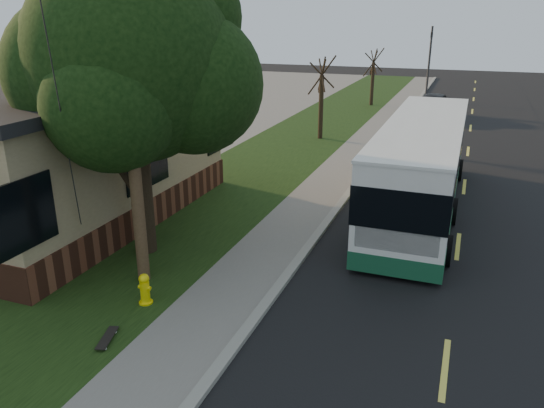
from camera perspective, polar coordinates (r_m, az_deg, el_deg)
The scene contains 16 objects.
ground at distance 11.67m, azimuth -2.36°, elevation -13.14°, with size 120.00×120.00×0.00m, color black.
road at distance 20.03m, azimuth 19.81°, elevation 0.13°, with size 8.00×80.00×0.01m, color black.
curb at distance 20.38m, azimuth 8.59°, elevation 1.60°, with size 0.25×80.00×0.12m, color gray.
sidewalk at distance 20.60m, azimuth 5.87°, elevation 1.87°, with size 2.00×80.00×0.08m, color slate.
grass_verge at distance 21.70m, azimuth -3.10°, elevation 2.86°, with size 5.00×80.00×0.07m, color black.
building_lot at distance 27.17m, azimuth -22.90°, elevation 4.76°, with size 15.00×80.00×0.04m, color slate.
fire_hydrant at distance 12.56m, azimuth -13.52°, elevation -8.87°, with size 0.32×0.32×0.74m.
utility_pole at distance 12.42m, azimuth -15.29°, elevation 11.20°, with size 2.86×3.21×9.07m.
leafy_tree at distance 14.20m, azimuth -14.50°, elevation 14.45°, with size 6.30×6.00×7.80m.
bare_tree_near at distance 28.30m, azimuth 5.32°, elevation 11.18°, with size 1.38×1.21×4.31m.
bare_tree_far at distance 39.84m, azimuth 10.77°, elevation 13.19°, with size 1.38×1.21×4.03m.
traffic_signal at distance 43.25m, azimuth 16.58°, elevation 14.78°, with size 0.18×0.22×5.50m.
transit_bus at distance 18.36m, azimuth 15.76°, elevation 4.15°, with size 2.60×11.25×3.05m.
skateboard_main at distance 11.60m, azimuth -17.31°, elevation -13.60°, with size 0.44×0.85×0.08m.
dumpster at distance 20.42m, azimuth -20.26°, elevation 2.38°, with size 1.41×1.13×1.23m.
distant_car at distance 36.07m, azimuth 16.79°, elevation 10.09°, with size 1.86×4.63×1.58m, color black.
Camera 1 is at (3.87, -9.00, 6.33)m, focal length 35.00 mm.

